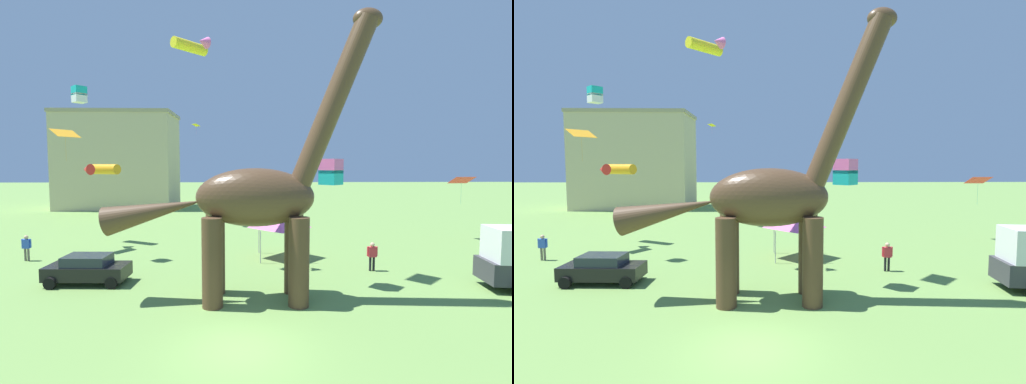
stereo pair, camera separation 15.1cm
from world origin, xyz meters
TOP-DOWN VIEW (x-y plane):
  - ground_plane at (0.00, 0.00)m, footprint 240.00×240.00m
  - dinosaur_sculpture at (0.57, 4.65)m, footprint 12.82×2.71m
  - parked_sedan_left at (-8.26, 7.19)m, footprint 4.26×2.02m
  - person_near_flyer at (-14.30, 12.01)m, footprint 0.64×0.28m
  - person_watching_child at (7.75, 9.08)m, footprint 0.65×0.29m
  - festival_canopy_tent at (2.49, 12.32)m, footprint 3.15×3.15m
  - kite_high_left at (4.59, 6.53)m, footprint 1.32×1.32m
  - kite_mid_right at (-12.99, 15.13)m, footprint 1.99×2.13m
  - kite_drifting at (-4.84, 25.50)m, footprint 0.94×0.94m
  - kite_mid_center at (-3.05, 10.90)m, footprint 2.48×2.47m
  - kite_near_high at (18.47, 18.16)m, footprint 1.87×1.36m
  - kite_apex at (-11.45, 17.47)m, footprint 2.98×3.00m
  - kite_near_low at (-10.71, 12.48)m, footprint 1.04×1.04m
  - background_building_block at (-18.30, 42.17)m, footprint 16.33×9.05m

SIDE VIEW (x-z plane):
  - ground_plane at x=0.00m, z-range 0.00..0.00m
  - parked_sedan_left at x=-8.26m, z-range 0.03..1.58m
  - person_near_flyer at x=-14.30m, z-range 0.18..1.89m
  - person_watching_child at x=7.75m, z-range 0.18..1.91m
  - festival_canopy_tent at x=2.49m, z-range 1.04..4.04m
  - dinosaur_sculpture at x=0.57m, z-range -1.85..11.54m
  - kite_near_high at x=18.47m, z-range 3.86..6.22m
  - kite_apex at x=-11.45m, z-range 5.56..6.42m
  - kite_high_left at x=4.59m, z-range 5.32..6.65m
  - background_building_block at x=-18.30m, z-range 0.01..13.91m
  - kite_mid_right at x=-12.99m, z-range 7.47..9.81m
  - kite_drifting at x=-4.84m, z-range 9.86..10.87m
  - kite_near_low at x=-10.71m, z-range 10.42..11.47m
  - kite_mid_center at x=-3.05m, z-range 13.30..14.00m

